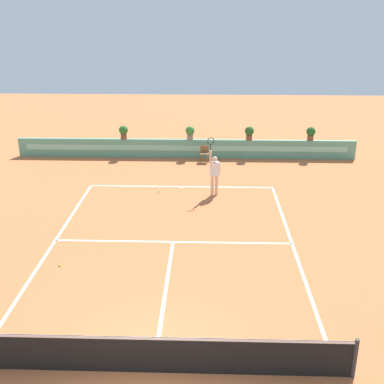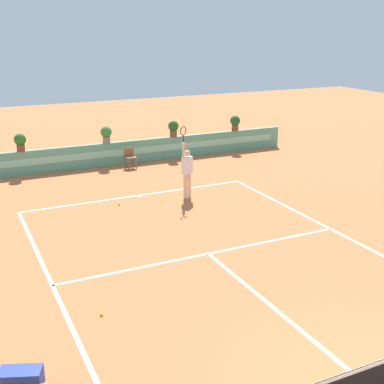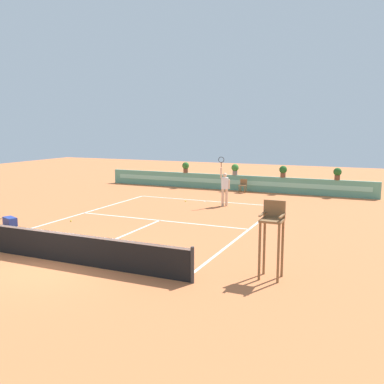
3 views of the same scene
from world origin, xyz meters
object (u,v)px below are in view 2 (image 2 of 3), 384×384
ball_kid_chair (130,157)px  potted_plant_far_right (235,122)px  potted_plant_left (20,141)px  tennis_ball_mid_court (119,204)px  tennis_player (187,169)px  gear_bag (21,379)px  potted_plant_centre (106,134)px  potted_plant_right (173,128)px  tennis_ball_near_baseline (101,314)px

ball_kid_chair → potted_plant_far_right: potted_plant_far_right is taller
potted_plant_left → tennis_ball_mid_court: bearing=-65.6°
ball_kid_chair → tennis_player: 4.83m
ball_kid_chair → potted_plant_left: bearing=170.4°
ball_kid_chair → gear_bag: (-6.30, -12.68, -0.30)m
potted_plant_centre → gear_bag: bearing=-112.4°
tennis_player → potted_plant_right: tennis_player is taller
tennis_ball_mid_court → potted_plant_far_right: 9.24m
tennis_ball_near_baseline → potted_plant_far_right: potted_plant_far_right is taller
tennis_ball_near_baseline → tennis_ball_mid_court: (2.51, 6.57, 0.00)m
gear_bag → potted_plant_far_right: 17.95m
ball_kid_chair → tennis_player: (0.45, -4.78, 0.57)m
potted_plant_right → potted_plant_left: (-6.66, 0.00, 0.00)m
potted_plant_right → potted_plant_left: 6.66m
gear_bag → tennis_ball_near_baseline: size_ratio=10.29×
tennis_player → tennis_ball_near_baseline: size_ratio=38.01×
tennis_ball_mid_court → potted_plant_left: bearing=114.4°
tennis_player → potted_plant_centre: bearing=102.6°
tennis_ball_mid_court → potted_plant_right: 6.89m
gear_bag → potted_plant_right: potted_plant_right is taller
ball_kid_chair → potted_plant_right: size_ratio=1.17×
potted_plant_left → gear_bag: bearing=-98.4°
tennis_ball_near_baseline → potted_plant_far_right: size_ratio=0.09×
tennis_ball_mid_court → potted_plant_left: (-2.37, 5.21, 1.38)m
gear_bag → tennis_player: (6.75, 7.91, 0.87)m
potted_plant_right → potted_plant_far_right: same height
tennis_ball_near_baseline → tennis_player: bearing=51.9°
tennis_ball_mid_court → potted_plant_centre: (1.17, 5.21, 1.38)m
potted_plant_right → potted_plant_far_right: size_ratio=1.00×
tennis_player → potted_plant_centre: (-1.23, 5.51, 0.36)m
gear_bag → potted_plant_far_right: size_ratio=0.97×
tennis_ball_mid_court → potted_plant_right: potted_plant_right is taller
gear_bag → tennis_player: size_ratio=0.27×
tennis_ball_mid_court → potted_plant_right: size_ratio=0.09×
tennis_ball_near_baseline → potted_plant_left: potted_plant_left is taller
tennis_player → potted_plant_left: (-4.77, 5.51, 0.36)m
ball_kid_chair → potted_plant_right: potted_plant_right is taller
ball_kid_chair → tennis_ball_mid_court: bearing=-113.5°
ball_kid_chair → potted_plant_left: 4.47m
potted_plant_far_right → potted_plant_right: bearing=180.0°
tennis_player → potted_plant_far_right: bearing=47.2°
tennis_ball_near_baseline → potted_plant_right: bearing=60.0°
gear_bag → potted_plant_centre: potted_plant_centre is taller
ball_kid_chair → tennis_ball_mid_court: (-1.95, -4.47, -0.44)m
gear_bag → potted_plant_centre: 14.56m
ball_kid_chair → tennis_ball_near_baseline: (-4.46, -11.04, -0.44)m
tennis_ball_mid_court → potted_plant_far_right: size_ratio=0.09×
tennis_player → potted_plant_far_right: 7.52m
potted_plant_centre → tennis_player: bearing=-77.4°
potted_plant_right → potted_plant_centre: bearing=180.0°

